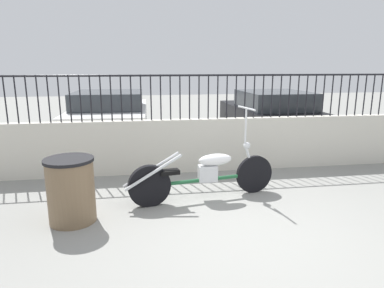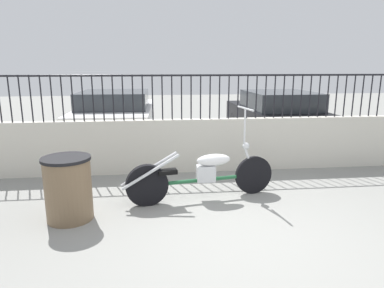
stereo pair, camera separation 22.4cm
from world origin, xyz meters
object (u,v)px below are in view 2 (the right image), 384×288
object	(u,v)px
motorcycle_green	(196,174)
car_white	(116,116)
trash_bin	(68,188)
car_black	(277,117)

from	to	relation	value
motorcycle_green	car_white	xyz separation A→B (m)	(-1.60, 4.20, 0.29)
car_white	trash_bin	bearing A→B (deg)	179.84
car_white	car_black	bearing A→B (deg)	-95.66
motorcycle_green	car_white	bearing A→B (deg)	100.75
car_white	car_black	world-z (taller)	car_white
trash_bin	car_white	world-z (taller)	car_white
trash_bin	motorcycle_green	bearing A→B (deg)	15.29
motorcycle_green	trash_bin	size ratio (longest dim) A/B	2.77
motorcycle_green	car_white	world-z (taller)	motorcycle_green
trash_bin	car_white	size ratio (longest dim) A/B	0.21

